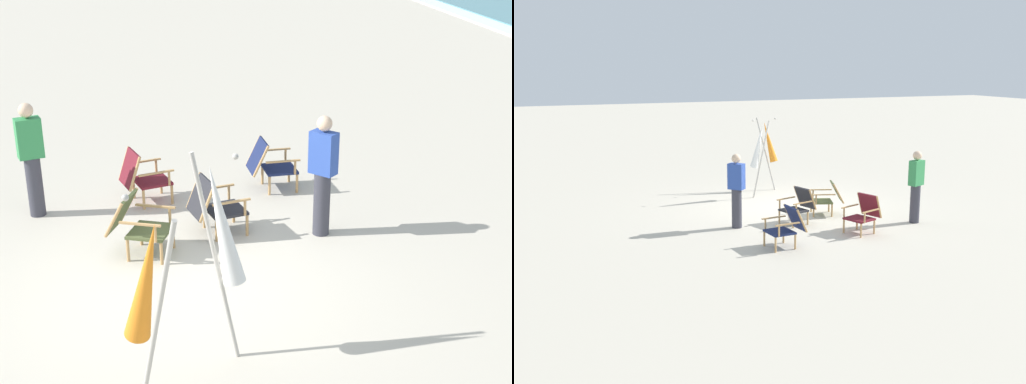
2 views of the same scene
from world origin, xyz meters
TOP-DOWN VIEW (x-y plane):
  - ground_plane at (0.00, 0.00)m, footprint 80.00×80.00m
  - beach_chair_mid_center at (-2.85, 1.43)m, footprint 0.64×0.78m
  - beach_chair_front_left at (-1.35, 0.48)m, footprint 0.75×0.84m
  - beach_chair_back_right at (-0.89, -0.52)m, footprint 0.78×0.89m
  - beach_chair_front_right at (-2.54, -0.49)m, footprint 0.77×0.83m
  - umbrella_furled_orange at (2.34, -0.30)m, footprint 0.63×0.53m
  - umbrella_furled_white at (1.41, 0.37)m, footprint 0.38×0.53m
  - person_near_chairs at (-1.17, 1.88)m, footprint 0.38×0.38m
  - person_by_waterline at (-2.29, -1.96)m, footprint 0.31×0.39m

SIDE VIEW (x-z plane):
  - ground_plane at x=0.00m, z-range 0.00..0.00m
  - beach_chair_back_right at x=-0.89m, z-range 0.03..0.82m
  - beach_chair_mid_center at x=-2.85m, z-range 0.03..0.83m
  - beach_chair_front_left at x=-1.35m, z-range 0.03..0.83m
  - beach_chair_front_right at x=-2.54m, z-range 0.02..0.84m
  - person_near_chairs at x=-1.17m, z-range 0.02..1.65m
  - person_by_waterline at x=-2.29m, z-range 0.02..1.65m
  - umbrella_furled_orange at x=2.34m, z-range 0.31..2.36m
  - umbrella_furled_white at x=1.41m, z-range 0.32..2.41m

